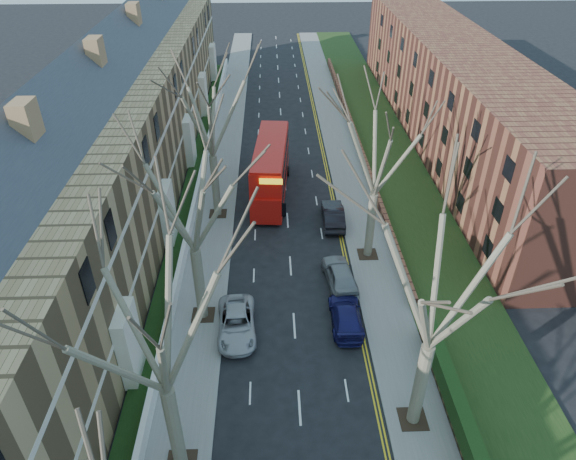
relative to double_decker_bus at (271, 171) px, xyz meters
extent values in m
cube|color=slate|center=(-4.72, 7.63, -2.21)|extent=(3.00, 102.00, 0.12)
cube|color=slate|center=(7.28, 7.63, -2.21)|extent=(3.00, 102.00, 0.12)
cube|color=#93734B|center=(-12.52, -0.37, 2.73)|extent=(9.00, 78.00, 10.00)
cube|color=#32343D|center=(-12.52, -0.37, 8.73)|extent=(4.67, 78.00, 4.67)
cube|color=silver|center=(-8.07, -0.37, 1.23)|extent=(0.12, 78.00, 0.35)
cube|color=silver|center=(-8.07, -0.37, 4.73)|extent=(0.12, 78.00, 0.35)
cube|color=brown|center=(18.78, 11.63, 2.73)|extent=(8.00, 54.00, 10.00)
cube|color=brown|center=(8.98, 11.63, -1.70)|extent=(0.35, 54.00, 0.90)
cube|color=white|center=(-6.37, -0.37, -1.65)|extent=(0.30, 78.00, 1.00)
cube|color=#1B3412|center=(11.78, 7.63, -2.12)|extent=(6.00, 102.00, 0.06)
cylinder|color=brown|center=(-4.42, -25.37, 0.47)|extent=(0.64, 0.64, 5.25)
cylinder|color=brown|center=(-4.42, -15.37, 0.38)|extent=(0.64, 0.64, 5.07)
cube|color=#2D2116|center=(-4.42, -15.37, -2.14)|extent=(1.40, 1.40, 0.05)
cylinder|color=brown|center=(-4.42, -3.37, 0.47)|extent=(0.60, 0.60, 5.25)
cube|color=#2D2116|center=(-4.42, -3.37, -2.14)|extent=(1.40, 1.40, 0.05)
cylinder|color=brown|center=(6.98, -23.37, 0.47)|extent=(0.64, 0.64, 5.25)
cube|color=#2D2116|center=(6.98, -23.37, -2.14)|extent=(1.40, 1.40, 0.05)
cylinder|color=brown|center=(6.98, -9.37, 0.38)|extent=(0.60, 0.60, 5.07)
cube|color=#2D2116|center=(6.98, -9.37, -2.14)|extent=(1.40, 1.40, 0.05)
cube|color=red|center=(0.00, 0.00, -0.82)|extent=(3.43, 11.22, 2.21)
cube|color=red|center=(0.00, 0.00, 1.29)|extent=(3.39, 10.67, 2.01)
cube|color=black|center=(0.00, 0.00, -0.37)|extent=(3.38, 10.34, 0.90)
cube|color=black|center=(0.00, 0.00, 1.39)|extent=(3.36, 10.12, 0.90)
imported|color=#A9AAAF|center=(-2.22, -16.75, -1.60)|extent=(2.52, 4.99, 1.36)
imported|color=#191854|center=(4.47, -16.28, -1.60)|extent=(1.92, 4.63, 1.34)
imported|color=gray|center=(4.55, -12.46, -1.49)|extent=(2.36, 4.76, 1.56)
imported|color=black|center=(4.91, -4.88, -1.51)|extent=(1.70, 4.64, 1.52)
camera|label=1|loc=(0.08, -39.33, 20.36)|focal=32.00mm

